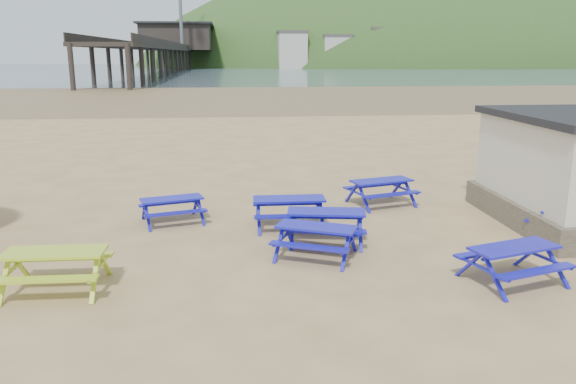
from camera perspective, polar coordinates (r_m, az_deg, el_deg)
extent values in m
plane|color=tan|center=(14.36, -2.08, -5.37)|extent=(400.00, 400.00, 0.00)
plane|color=olive|center=(68.70, -5.17, 9.84)|extent=(400.00, 400.00, 0.00)
plane|color=#445662|center=(183.60, -5.68, 12.30)|extent=(400.00, 400.00, 0.00)
cube|color=#1A1EB3|center=(16.37, -11.72, -0.68)|extent=(1.85, 1.13, 0.05)
cube|color=#1A1EB3|center=(16.99, -12.04, -1.10)|extent=(1.73, 0.72, 0.05)
cube|color=#1A1EB3|center=(15.89, -11.29, -2.10)|extent=(1.73, 0.72, 0.05)
cube|color=#1A1EB3|center=(15.60, 0.11, -0.71)|extent=(2.00, 0.81, 0.06)
cube|color=#1A1EB3|center=(16.31, -0.09, -1.18)|extent=(1.99, 0.31, 0.06)
cube|color=#1A1EB3|center=(15.04, 0.33, -2.48)|extent=(1.99, 0.31, 0.06)
cube|color=#1A1EB3|center=(18.16, 9.48, 1.14)|extent=(2.09, 1.28, 0.05)
cube|color=#1A1EB3|center=(18.76, 8.41, 0.64)|extent=(1.95, 0.81, 0.05)
cube|color=#1A1EB3|center=(17.69, 10.54, -0.25)|extent=(1.95, 0.81, 0.05)
cube|color=#1A1EB3|center=(13.29, 2.88, -3.56)|extent=(1.99, 1.42, 0.05)
cube|color=#1A1EB3|center=(13.95, 3.56, -3.97)|extent=(1.80, 1.00, 0.05)
cube|color=#1A1EB3|center=(12.81, 2.11, -5.58)|extent=(1.80, 1.00, 0.05)
cube|color=#1A1EB3|center=(12.74, 22.02, -5.25)|extent=(2.05, 1.27, 0.05)
cube|color=#1A1EB3|center=(13.27, 19.98, -5.69)|extent=(1.91, 0.81, 0.05)
cube|color=#1A1EB3|center=(12.43, 23.95, -7.38)|extent=(1.91, 0.81, 0.05)
cube|color=#1A1EB3|center=(16.43, 26.96, -1.52)|extent=(2.06, 1.75, 0.05)
cube|color=#1A1EB3|center=(16.75, 24.79, -2.10)|extent=(1.78, 1.34, 0.05)
cube|color=gold|center=(12.39, -22.66, -5.67)|extent=(2.02, 0.82, 0.06)
cube|color=gold|center=(13.09, -21.66, -6.00)|extent=(2.01, 0.32, 0.06)
cube|color=gold|center=(11.90, -23.50, -8.15)|extent=(2.01, 0.32, 0.06)
cube|color=black|center=(189.32, -11.35, 13.96)|extent=(9.00, 220.00, 0.60)
cube|color=black|center=(200.34, -11.11, 15.10)|extent=(22.00, 30.00, 8.00)
cube|color=black|center=(200.50, -11.17, 16.33)|extent=(24.00, 32.00, 0.60)
cylinder|color=slate|center=(178.75, -10.91, 18.50)|extent=(1.00, 1.00, 28.00)
ellipsoid|color=#2D4C1E|center=(260.35, 14.85, 10.14)|extent=(264.00, 144.00, 108.00)
cube|color=#1A1EB3|center=(14.38, 3.92, -2.02)|extent=(2.08, 1.09, 0.05)
cube|color=#1A1EB3|center=(15.10, 3.90, -2.46)|extent=(2.00, 0.60, 0.05)
cube|color=#1A1EB3|center=(13.84, 3.90, -3.99)|extent=(2.00, 0.60, 0.05)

